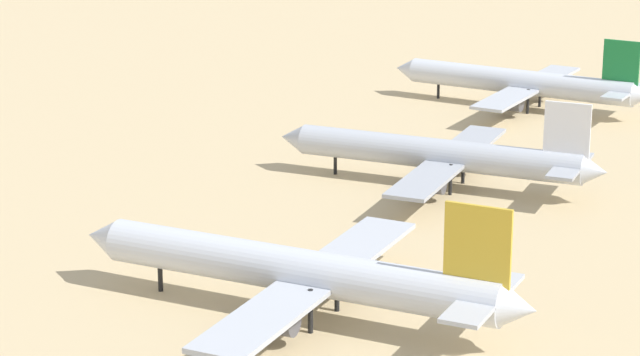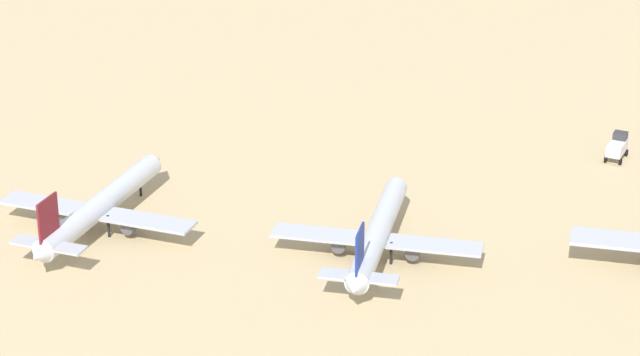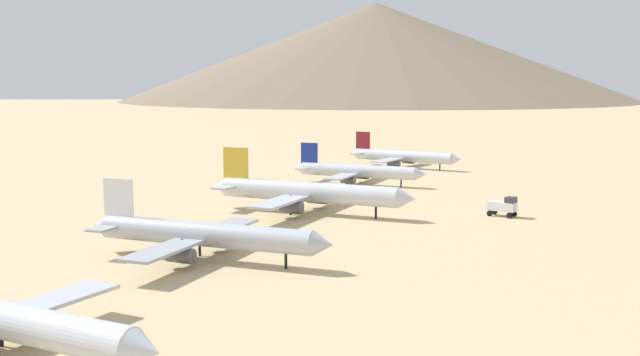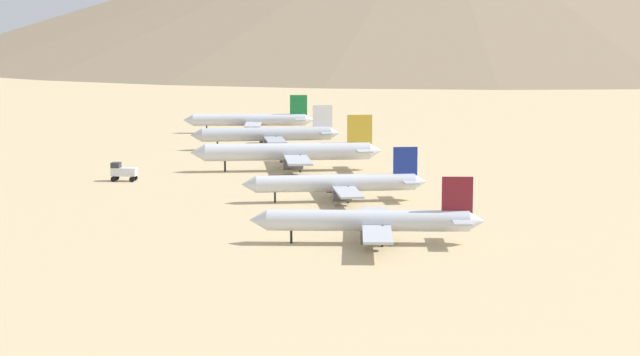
% 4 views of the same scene
% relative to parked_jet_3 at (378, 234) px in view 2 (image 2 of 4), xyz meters
% --- Properties ---
extents(parked_jet_3, '(34.74, 28.36, 10.03)m').
position_rel_parked_jet_3_xyz_m(parked_jet_3, '(0.00, 0.00, 0.00)').
color(parked_jet_3, silver).
rests_on(parked_jet_3, ground).
extents(parked_jet_4, '(35.55, 28.78, 10.28)m').
position_rel_parked_jet_3_xyz_m(parked_jet_4, '(-5.51, 38.57, 0.08)').
color(parked_jet_4, silver).
rests_on(parked_jet_4, ground).
extents(service_truck, '(5.37, 3.06, 3.90)m').
position_rel_parked_jet_3_xyz_m(service_truck, '(45.22, -24.49, -1.30)').
color(service_truck, silver).
rests_on(service_truck, ground).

